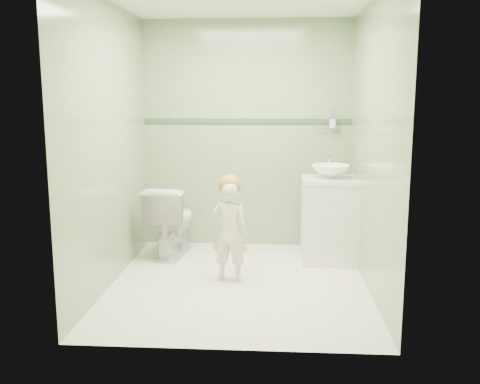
{
  "coord_description": "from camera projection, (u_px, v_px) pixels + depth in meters",
  "views": [
    {
      "loc": [
        0.3,
        -4.41,
        1.6
      ],
      "look_at": [
        0.0,
        0.15,
        0.78
      ],
      "focal_mm": 39.68,
      "sensor_mm": 36.0,
      "label": 1
    }
  ],
  "objects": [
    {
      "name": "basin",
      "position": [
        331.0,
        171.0,
        5.1
      ],
      "size": [
        0.37,
        0.37,
        0.13
      ],
      "primitive_type": "imported",
      "color": "white",
      "rests_on": "counter"
    },
    {
      "name": "toilet",
      "position": [
        172.0,
        220.0,
        5.4
      ],
      "size": [
        0.49,
        0.75,
        0.73
      ],
      "primitive_type": "imported",
      "rotation": [
        0.0,
        0.0,
        3.03
      ],
      "color": "white",
      "rests_on": "ground"
    },
    {
      "name": "toddler",
      "position": [
        229.0,
        232.0,
        4.62
      ],
      "size": [
        0.35,
        0.25,
        0.88
      ],
      "primitive_type": "imported",
      "rotation": [
        0.0,
        0.0,
        3.0
      ],
      "color": "beige",
      "rests_on": "ground"
    },
    {
      "name": "ground",
      "position": [
        239.0,
        283.0,
        4.63
      ],
      "size": [
        2.5,
        2.5,
        0.0
      ],
      "primitive_type": "plane",
      "color": "silver",
      "rests_on": "ground"
    },
    {
      "name": "room_shell",
      "position": [
        239.0,
        146.0,
        4.42
      ],
      "size": [
        2.5,
        2.54,
        2.4
      ],
      "color": "gray",
      "rests_on": "ground"
    },
    {
      "name": "faucet",
      "position": [
        329.0,
        161.0,
        5.27
      ],
      "size": [
        0.03,
        0.13,
        0.18
      ],
      "color": "silver",
      "rests_on": "counter"
    },
    {
      "name": "counter",
      "position": [
        330.0,
        180.0,
        5.12
      ],
      "size": [
        0.54,
        0.52,
        0.04
      ],
      "primitive_type": "cube",
      "color": "white",
      "rests_on": "vanity"
    },
    {
      "name": "hair_cap",
      "position": [
        230.0,
        185.0,
        4.57
      ],
      "size": [
        0.2,
        0.2,
        0.2
      ],
      "primitive_type": "sphere",
      "color": "#A36D3A",
      "rests_on": "toddler"
    },
    {
      "name": "teal_toothbrush",
      "position": [
        235.0,
        203.0,
        4.44
      ],
      "size": [
        0.11,
        0.14,
        0.08
      ],
      "color": "#04996A",
      "rests_on": "toddler"
    },
    {
      "name": "vanity",
      "position": [
        329.0,
        221.0,
        5.19
      ],
      "size": [
        0.52,
        0.5,
        0.8
      ],
      "primitive_type": "cube",
      "color": "beige",
      "rests_on": "ground"
    },
    {
      "name": "cup_holder",
      "position": [
        332.0,
        124.0,
        5.5
      ],
      "size": [
        0.26,
        0.07,
        0.21
      ],
      "color": "silver",
      "rests_on": "room_shell"
    },
    {
      "name": "trim_stripe",
      "position": [
        247.0,
        121.0,
        5.61
      ],
      "size": [
        2.2,
        0.02,
        0.05
      ],
      "primitive_type": "cube",
      "color": "#31503C",
      "rests_on": "room_shell"
    }
  ]
}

